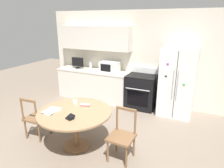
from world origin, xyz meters
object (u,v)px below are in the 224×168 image
object	(u,v)px
refrigerator	(177,82)
dining_chair_left	(36,118)
microwave	(110,67)
candle_glass	(75,102)
oven_range	(141,91)
counter_bottle	(91,66)
countertop_tv	(78,62)
dining_chair_right	(122,136)
wallet	(70,117)

from	to	relation	value
refrigerator	dining_chair_left	distance (m)	3.38
microwave	candle_glass	xyz separation A→B (m)	(0.23, -2.06, -0.27)
oven_range	candle_glass	size ratio (longest dim) A/B	11.96
refrigerator	counter_bottle	distance (m)	2.56
microwave	countertop_tv	world-z (taller)	countertop_tv
microwave	dining_chair_right	world-z (taller)	microwave
candle_glass	oven_range	bearing A→B (deg)	69.33
dining_chair_right	candle_glass	xyz separation A→B (m)	(-1.10, 0.24, 0.34)
microwave	dining_chair_right	xyz separation A→B (m)	(1.33, -2.30, -0.61)
refrigerator	microwave	distance (m)	1.92
oven_range	counter_bottle	distance (m)	1.72
dining_chair_left	wallet	xyz separation A→B (m)	(1.03, -0.21, 0.33)
refrigerator	dining_chair_left	world-z (taller)	refrigerator
dining_chair_left	refrigerator	bearing A→B (deg)	41.00
refrigerator	counter_bottle	xyz separation A→B (m)	(-2.55, 0.09, 0.15)
microwave	counter_bottle	size ratio (longest dim) A/B	1.98
dining_chair_left	dining_chair_right	world-z (taller)	same
dining_chair_right	dining_chair_left	bearing A→B (deg)	5.47
oven_range	dining_chair_left	distance (m)	2.79
wallet	candle_glass	bearing A→B (deg)	117.39
refrigerator	wallet	world-z (taller)	refrigerator
refrigerator	counter_bottle	world-z (taller)	refrigerator
oven_range	counter_bottle	world-z (taller)	counter_bottle
oven_range	microwave	world-z (taller)	microwave
candle_glass	countertop_tv	bearing A→B (deg)	122.89
countertop_tv	candle_glass	xyz separation A→B (m)	(1.32, -2.05, -0.30)
candle_glass	microwave	bearing A→B (deg)	96.34
counter_bottle	wallet	xyz separation A→B (m)	(1.16, -2.62, -0.24)
counter_bottle	wallet	world-z (taller)	counter_bottle
dining_chair_left	dining_chair_right	size ratio (longest dim) A/B	1.00
countertop_tv	counter_bottle	distance (m)	0.46
dining_chair_left	oven_range	bearing A→B (deg)	54.71
counter_bottle	oven_range	bearing A→B (deg)	-2.07
refrigerator	candle_glass	bearing A→B (deg)	-130.38
microwave	dining_chair_left	world-z (taller)	microwave
countertop_tv	counter_bottle	size ratio (longest dim) A/B	1.43
refrigerator	wallet	xyz separation A→B (m)	(-1.39, -2.54, -0.09)
oven_range	wallet	size ratio (longest dim) A/B	6.92
dining_chair_right	microwave	bearing A→B (deg)	-57.96
refrigerator	countertop_tv	world-z (taller)	refrigerator
counter_bottle	dining_chair_right	bearing A→B (deg)	-49.34
refrigerator	candle_glass	distance (m)	2.59
oven_range	refrigerator	bearing A→B (deg)	-1.87
microwave	dining_chair_left	distance (m)	2.54
oven_range	dining_chair_left	world-z (taller)	oven_range
refrigerator	dining_chair_right	world-z (taller)	refrigerator
countertop_tv	wallet	xyz separation A→B (m)	(1.61, -2.61, -0.31)
counter_bottle	countertop_tv	bearing A→B (deg)	-177.79
wallet	dining_chair_left	bearing A→B (deg)	168.62
refrigerator	wallet	distance (m)	2.89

